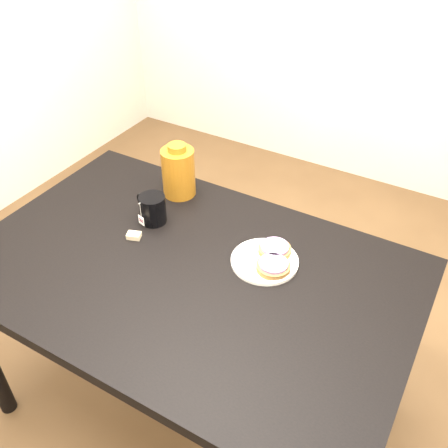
% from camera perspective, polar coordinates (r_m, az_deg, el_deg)
% --- Properties ---
extents(ground_plane, '(4.00, 4.00, 0.00)m').
position_cam_1_polar(ground_plane, '(2.15, -3.27, -19.79)').
color(ground_plane, brown).
extents(table, '(1.40, 0.90, 0.75)m').
position_cam_1_polar(table, '(1.63, -4.10, -7.16)').
color(table, black).
rests_on(table, ground_plane).
extents(plate, '(0.21, 0.21, 0.02)m').
position_cam_1_polar(plate, '(1.58, 4.67, -4.19)').
color(plate, white).
rests_on(plate, table).
extents(bagel_back, '(0.15, 0.15, 0.03)m').
position_cam_1_polar(bagel_back, '(1.60, 5.81, -2.86)').
color(bagel_back, brown).
rests_on(bagel_back, plate).
extents(bagel_front, '(0.12, 0.12, 0.03)m').
position_cam_1_polar(bagel_front, '(1.54, 5.66, -4.80)').
color(bagel_front, brown).
rests_on(bagel_front, plate).
extents(mug, '(0.14, 0.11, 0.10)m').
position_cam_1_polar(mug, '(1.74, -8.19, 1.75)').
color(mug, black).
rests_on(mug, table).
extents(teabag_pouch, '(0.05, 0.05, 0.02)m').
position_cam_1_polar(teabag_pouch, '(1.70, -10.26, -1.31)').
color(teabag_pouch, '#C6B793').
rests_on(teabag_pouch, table).
extents(bagel_package, '(0.16, 0.16, 0.21)m').
position_cam_1_polar(bagel_package, '(1.84, -5.23, 5.98)').
color(bagel_package, brown).
rests_on(bagel_package, table).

